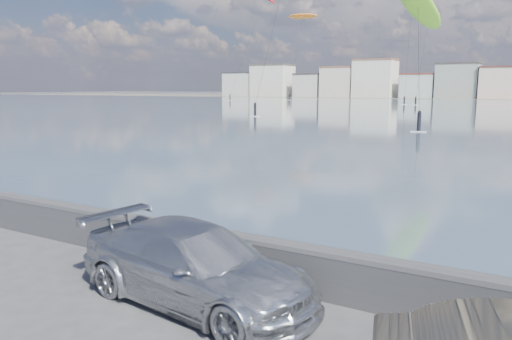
% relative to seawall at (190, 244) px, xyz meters
% --- Properties ---
extents(ground, '(700.00, 700.00, 0.00)m').
position_rel_seawall_xyz_m(ground, '(0.00, -2.70, -0.58)').
color(ground, '#333335').
rests_on(ground, ground).
extents(bay_water, '(500.00, 177.00, 0.00)m').
position_rel_seawall_xyz_m(bay_water, '(0.00, 88.80, -0.58)').
color(bay_water, '#3D4D65').
rests_on(bay_water, ground).
extents(seawall, '(400.00, 0.36, 1.08)m').
position_rel_seawall_xyz_m(seawall, '(0.00, 0.00, 0.00)').
color(seawall, '#28282B').
rests_on(seawall, ground).
extents(car_silver, '(5.42, 2.75, 1.51)m').
position_rel_seawall_xyz_m(car_silver, '(1.23, -1.41, 0.17)').
color(car_silver, '#B0B2B6').
rests_on(car_silver, ground).
extents(kitesurfer_0, '(10.32, 17.66, 28.42)m').
position_rel_seawall_xyz_m(kitesurfer_0, '(-65.90, 147.39, 26.45)').
color(kitesurfer_0, orange).
rests_on(kitesurfer_0, ground).
extents(kitesurfer_8, '(5.30, 11.06, 15.43)m').
position_rel_seawall_xyz_m(kitesurfer_8, '(-5.35, 45.02, 11.81)').
color(kitesurfer_8, '#8CD826').
rests_on(kitesurfer_8, ground).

